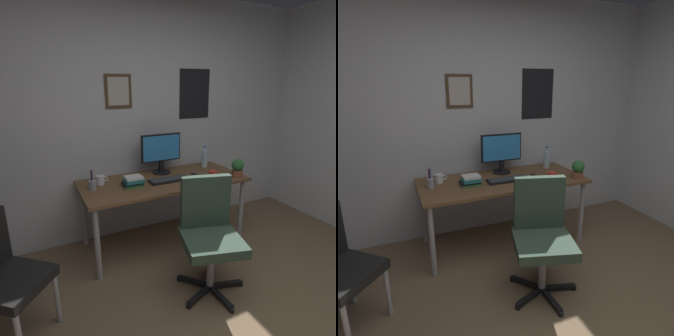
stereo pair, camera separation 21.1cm
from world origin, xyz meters
The scene contains 12 objects.
wall_back centered at (0.00, 2.15, 1.30)m, with size 4.40×0.10×2.60m.
desk centered at (0.10, 1.69, 0.65)m, with size 1.70×0.75×0.72m.
office_chair centered at (0.13, 0.90, 0.53)m, with size 0.58×0.59×0.95m.
monitor centered at (0.18, 1.91, 0.96)m, with size 0.46×0.20×0.43m.
keyboard centered at (0.14, 1.63, 0.73)m, with size 0.43×0.15×0.03m.
computer_mouse centered at (0.44, 1.63, 0.74)m, with size 0.06×0.11×0.04m.
water_bottle centered at (0.74, 1.89, 0.83)m, with size 0.07×0.07×0.25m.
coffee_mug_near centered at (0.55, 1.45, 0.77)m, with size 0.12×0.09×0.10m.
coffee_mug_far centered at (-0.52, 1.84, 0.77)m, with size 0.12×0.08×0.09m.
potted_plant centered at (0.84, 1.42, 0.83)m, with size 0.13×0.13×0.20m.
pen_cup centered at (-0.62, 1.72, 0.78)m, with size 0.07×0.07×0.20m.
book_stack_left centered at (-0.25, 1.64, 0.77)m, with size 0.19×0.15×0.10m.
Camera 2 is at (-0.91, -0.90, 1.67)m, focal length 30.32 mm.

